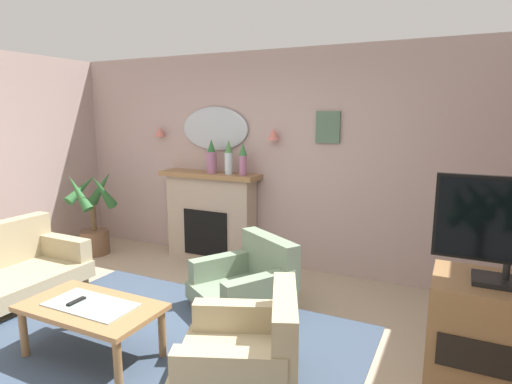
# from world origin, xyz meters

# --- Properties ---
(floor) EXTENTS (6.88, 5.95, 0.10)m
(floor) POSITION_xyz_m (0.00, 0.00, -0.05)
(floor) COLOR tan
(floor) RESTS_ON ground
(wall_back) EXTENTS (6.88, 0.10, 2.65)m
(wall_back) POSITION_xyz_m (0.00, 2.53, 1.33)
(wall_back) COLOR #B29993
(wall_back) RESTS_ON ground
(patterned_rug) EXTENTS (3.20, 2.40, 0.01)m
(patterned_rug) POSITION_xyz_m (0.00, 0.20, 0.01)
(patterned_rug) COLOR #38475B
(patterned_rug) RESTS_ON ground
(fireplace) EXTENTS (1.36, 0.36, 1.16)m
(fireplace) POSITION_xyz_m (-0.80, 2.30, 0.57)
(fireplace) COLOR tan
(fireplace) RESTS_ON ground
(mantel_vase_left) EXTENTS (0.13, 0.13, 0.43)m
(mantel_vase_left) POSITION_xyz_m (-0.75, 2.28, 1.35)
(mantel_vase_left) COLOR #9E6084
(mantel_vase_left) RESTS_ON fireplace
(mantel_vase_centre) EXTENTS (0.10, 0.10, 0.43)m
(mantel_vase_centre) POSITION_xyz_m (-0.50, 2.28, 1.37)
(mantel_vase_centre) COLOR silver
(mantel_vase_centre) RESTS_ON fireplace
(mantel_vase_right) EXTENTS (0.10, 0.10, 0.40)m
(mantel_vase_right) POSITION_xyz_m (-0.30, 2.28, 1.36)
(mantel_vase_right) COLOR #9E6084
(mantel_vase_right) RESTS_ON fireplace
(wall_mirror) EXTENTS (0.96, 0.06, 0.56)m
(wall_mirror) POSITION_xyz_m (-0.80, 2.45, 1.71)
(wall_mirror) COLOR #B2BCC6
(wall_sconce_left) EXTENTS (0.14, 0.14, 0.14)m
(wall_sconce_left) POSITION_xyz_m (-1.65, 2.40, 1.66)
(wall_sconce_left) COLOR #D17066
(wall_sconce_right) EXTENTS (0.14, 0.14, 0.14)m
(wall_sconce_right) POSITION_xyz_m (0.05, 2.40, 1.66)
(wall_sconce_right) COLOR #D17066
(framed_picture) EXTENTS (0.28, 0.03, 0.36)m
(framed_picture) POSITION_xyz_m (0.70, 2.46, 1.75)
(framed_picture) COLOR #4C6B56
(coffee_table) EXTENTS (1.10, 0.60, 0.45)m
(coffee_table) POSITION_xyz_m (-0.40, -0.08, 0.38)
(coffee_table) COLOR olive
(coffee_table) RESTS_ON ground
(tv_remote) EXTENTS (0.04, 0.16, 0.02)m
(tv_remote) POSITION_xyz_m (-0.53, -0.11, 0.45)
(tv_remote) COLOR black
(tv_remote) RESTS_ON coffee_table
(armchair_beside_couch) EXTENTS (1.06, 1.05, 0.71)m
(armchair_beside_couch) POSITION_xyz_m (0.88, 0.11, 0.31)
(armchair_beside_couch) COLOR tan
(armchair_beside_couch) RESTS_ON ground
(armchair_by_coffee_table) EXTENTS (1.11, 1.12, 0.71)m
(armchair_by_coffee_table) POSITION_xyz_m (0.32, 1.19, 0.31)
(armchair_by_coffee_table) COLOR gray
(armchair_by_coffee_table) RESTS_ON ground
(tv_cabinet) EXTENTS (0.80, 0.57, 0.90)m
(tv_cabinet) POSITION_xyz_m (2.39, 0.54, 0.45)
(tv_cabinet) COLOR olive
(tv_cabinet) RESTS_ON ground
(tv_flatscreen) EXTENTS (0.84, 0.24, 0.65)m
(tv_flatscreen) POSITION_xyz_m (2.39, 0.52, 1.25)
(tv_flatscreen) COLOR black
(tv_flatscreen) RESTS_ON tv_cabinet
(potted_plant_tall_palm) EXTENTS (0.60, 0.60, 1.15)m
(potted_plant_tall_palm) POSITION_xyz_m (-2.35, 1.78, 0.51)
(potted_plant_tall_palm) COLOR brown
(potted_plant_tall_palm) RESTS_ON ground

